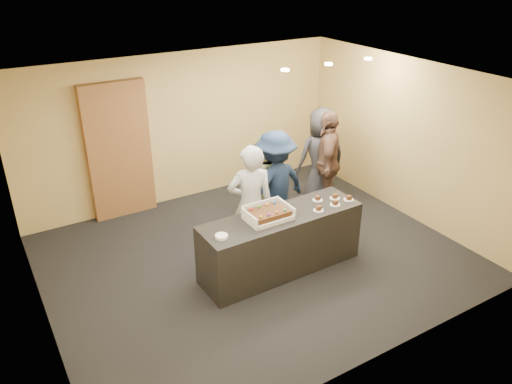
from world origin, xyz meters
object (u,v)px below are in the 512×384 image
at_px(serving_counter, 281,242).
at_px(sheet_cake, 268,213).
at_px(person_brown_extra, 327,162).
at_px(person_navy_man, 275,185).
at_px(plate_stack, 221,236).
at_px(person_dark_suit, 321,158).
at_px(storage_cabinet, 119,151).
at_px(cake_box, 268,215).
at_px(person_sage_man, 263,181).
at_px(person_server_grey, 251,205).

relative_size(serving_counter, sheet_cake, 4.53).
bearing_deg(person_brown_extra, person_navy_man, -38.84).
xyz_separation_m(sheet_cake, person_navy_man, (0.69, 0.89, -0.11)).
relative_size(serving_counter, person_brown_extra, 1.30).
bearing_deg(sheet_cake, plate_stack, -171.77).
relative_size(plate_stack, person_dark_suit, 0.09).
bearing_deg(sheet_cake, person_navy_man, 52.32).
relative_size(storage_cabinet, cake_box, 3.78).
bearing_deg(person_navy_man, person_sage_man, -99.86).
distance_m(sheet_cake, person_navy_man, 1.13).
bearing_deg(person_navy_man, person_brown_extra, -175.53).
height_order(person_navy_man, person_brown_extra, person_brown_extra).
height_order(serving_counter, person_brown_extra, person_brown_extra).
height_order(storage_cabinet, person_brown_extra, storage_cabinet).
bearing_deg(storage_cabinet, person_navy_man, -46.63).
height_order(storage_cabinet, person_sage_man, storage_cabinet).
xyz_separation_m(person_navy_man, person_brown_extra, (1.24, 0.25, 0.03)).
xyz_separation_m(cake_box, sheet_cake, (-0.00, -0.02, 0.05)).
distance_m(person_sage_man, person_navy_man, 0.39).
bearing_deg(person_brown_extra, plate_stack, -25.51).
bearing_deg(person_server_grey, person_dark_suit, -138.38).
relative_size(serving_counter, plate_stack, 14.31).
xyz_separation_m(serving_counter, person_sage_man, (0.48, 1.27, 0.35)).
bearing_deg(storage_cabinet, person_brown_extra, -29.00).
relative_size(storage_cabinet, person_sage_man, 1.47).
bearing_deg(person_sage_man, cake_box, 67.48).
distance_m(sheet_cake, person_sage_man, 1.46).
bearing_deg(person_dark_suit, storage_cabinet, -12.11).
height_order(person_navy_man, person_dark_suit, person_dark_suit).
distance_m(person_server_grey, person_brown_extra, 2.06).
bearing_deg(person_server_grey, plate_stack, 52.99).
xyz_separation_m(storage_cabinet, sheet_cake, (1.18, -2.86, -0.18)).
bearing_deg(serving_counter, person_server_grey, 117.06).
bearing_deg(sheet_cake, person_server_grey, 92.52).
xyz_separation_m(cake_box, person_sage_man, (0.70, 1.24, -0.14)).
distance_m(serving_counter, person_navy_man, 1.09).
relative_size(storage_cabinet, person_navy_man, 1.32).
relative_size(person_sage_man, person_navy_man, 0.90).
bearing_deg(person_brown_extra, person_dark_suit, -152.77).
xyz_separation_m(sheet_cake, plate_stack, (-0.79, -0.11, -0.08)).
distance_m(serving_counter, storage_cabinet, 3.26).
height_order(plate_stack, person_brown_extra, person_brown_extra).
bearing_deg(sheet_cake, storage_cabinet, 112.38).
bearing_deg(person_dark_suit, serving_counter, 51.10).
bearing_deg(plate_stack, person_brown_extra, 24.79).
xyz_separation_m(serving_counter, cake_box, (-0.22, 0.02, 0.49)).
height_order(cake_box, person_sage_man, person_sage_man).
bearing_deg(person_dark_suit, sheet_cake, 47.88).
bearing_deg(person_dark_suit, person_navy_man, 33.86).
distance_m(serving_counter, person_sage_man, 1.40).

